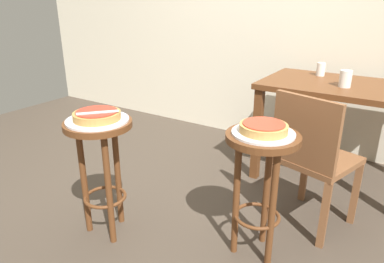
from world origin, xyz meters
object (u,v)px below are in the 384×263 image
pizza_middle (264,128)px  dining_table (338,99)px  serving_plate_foreground (97,120)px  cup_near_edge (345,79)px  serving_plate_middle (263,133)px  condiment_shaker (344,78)px  pizza_server_knife (98,112)px  stool_foreground (101,153)px  pizza_foreground (97,115)px  wooden_chair (312,157)px  stool_middle (261,169)px  cup_far_edge (321,69)px

pizza_middle → dining_table: (0.13, 1.12, -0.10)m
serving_plate_foreground → cup_near_edge: size_ratio=2.95×
serving_plate_middle → dining_table: 1.13m
serving_plate_foreground → cup_near_edge: (1.00, 1.34, 0.10)m
serving_plate_foreground → pizza_middle: pizza_middle is taller
condiment_shaker → pizza_server_knife: (-0.95, -1.43, -0.03)m
stool_foreground → condiment_shaker: condiment_shaker is taller
serving_plate_middle → pizza_server_knife: size_ratio=1.42×
pizza_server_knife → dining_table: bearing=9.3°
pizza_foreground → wooden_chair: (0.99, 0.71, -0.28)m
serving_plate_middle → pizza_server_knife: pizza_server_knife is taller
cup_near_edge → serving_plate_foreground: bearing=-126.8°
pizza_middle → serving_plate_foreground: bearing=-159.7°
serving_plate_foreground → serving_plate_middle: same height
stool_foreground → serving_plate_foreground: 0.20m
serving_plate_foreground → stool_middle: (0.83, 0.31, -0.20)m
pizza_server_knife → cup_far_edge: bearing=17.9°
stool_foreground → cup_near_edge: bearing=53.2°
cup_near_edge → dining_table: bearing=113.6°
cup_near_edge → pizza_middle: bearing=-99.3°
serving_plate_foreground → pizza_server_knife: (0.03, -0.02, 0.06)m
wooden_chair → stool_middle: bearing=-111.0°
cup_near_edge → condiment_shaker: (-0.02, 0.07, -0.01)m
cup_far_edge → condiment_shaker: (0.22, -0.21, -0.01)m
pizza_foreground → stool_foreground: bearing=-63.4°
stool_foreground → cup_near_edge: (1.00, 1.34, 0.30)m
stool_middle → cup_near_edge: cup_near_edge is taller
pizza_foreground → wooden_chair: size_ratio=0.30×
condiment_shaker → dining_table: bearing=136.0°
serving_plate_middle → pizza_middle: bearing=90.0°
serving_plate_foreground → pizza_foreground: pizza_foreground is taller
serving_plate_foreground → pizza_foreground: size_ratio=1.33×
serving_plate_foreground → pizza_foreground: (-0.00, 0.00, 0.03)m
serving_plate_middle → pizza_middle: size_ratio=1.32×
stool_middle → pizza_middle: 0.22m
pizza_middle → condiment_shaker: (0.15, 1.10, 0.06)m
pizza_middle → cup_near_edge: size_ratio=2.05×
pizza_foreground → dining_table: pizza_foreground is taller
stool_middle → pizza_middle: (0.00, 0.00, 0.22)m
serving_plate_middle → wooden_chair: wooden_chair is taller
cup_far_edge → pizza_server_knife: cup_far_edge is taller
stool_middle → cup_far_edge: 1.35m
wooden_chair → pizza_server_knife: size_ratio=3.86×
pizza_middle → dining_table: bearing=83.5°
dining_table → pizza_server_knife: bearing=-122.6°
cup_near_edge → stool_foreground: bearing=-126.8°
pizza_foreground → condiment_shaker: bearing=55.2°
serving_plate_foreground → stool_middle: bearing=20.3°
condiment_shaker → wooden_chair: (0.01, -0.70, -0.33)m
wooden_chair → dining_table: bearing=92.4°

